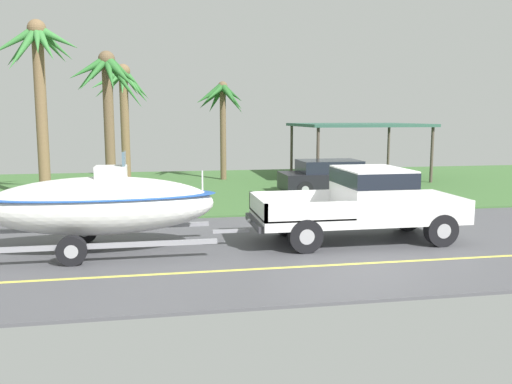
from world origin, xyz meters
name	(u,v)px	position (x,y,z in m)	size (l,w,h in m)	color
ground	(276,195)	(0.00, 8.38, -0.01)	(36.00, 22.00, 0.11)	#4C4C51
pickup_truck_towing	(370,200)	(0.61, 0.25, 1.03)	(5.44, 2.13, 1.85)	silver
boat_on_trailer	(100,205)	(-6.00, 0.25, 1.11)	(6.40, 2.32, 2.35)	gray
parked_sedan_near	(333,177)	(2.34, 8.29, 0.67)	(4.32, 1.94, 1.38)	black
carport_awning	(358,126)	(5.19, 13.02, 2.65)	(6.04, 5.28, 2.78)	#4C4238
palm_tree_near_left	(124,94)	(-6.21, 14.88, 4.23)	(3.05, 3.18, 5.68)	brown
palm_tree_near_right	(222,102)	(-1.54, 13.64, 3.82)	(2.69, 3.33, 4.81)	brown
palm_tree_mid	(108,88)	(-6.37, 8.08, 4.16)	(2.76, 2.76, 5.49)	brown
palm_tree_far_left	(38,67)	(-8.80, 8.32, 4.89)	(3.22, 3.23, 6.57)	brown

